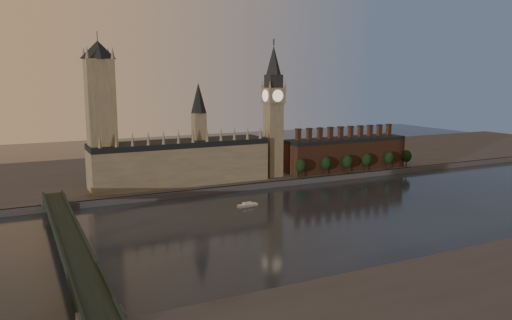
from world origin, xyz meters
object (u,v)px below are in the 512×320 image
(westminster_bridge, at_px, (71,243))
(big_ben, at_px, (273,110))
(river_boat, at_px, (247,205))
(victoria_tower, at_px, (101,111))

(westminster_bridge, bearing_deg, big_ben, 34.33)
(big_ben, xyz_separation_m, westminster_bridge, (-165.00, -112.70, -49.39))
(westminster_bridge, bearing_deg, river_boat, 23.52)
(victoria_tower, height_order, river_boat, victoria_tower)
(westminster_bridge, height_order, river_boat, westminster_bridge)
(victoria_tower, distance_m, big_ben, 130.12)
(victoria_tower, height_order, westminster_bridge, victoria_tower)
(westminster_bridge, relative_size, river_boat, 14.23)
(westminster_bridge, distance_m, river_boat, 122.32)
(river_boat, bearing_deg, big_ben, 43.85)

